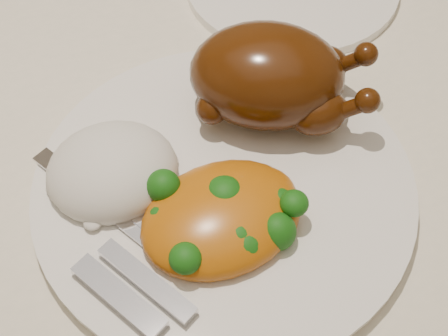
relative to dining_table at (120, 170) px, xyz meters
name	(u,v)px	position (x,y,z in m)	size (l,w,h in m)	color
dining_table	(120,170)	(0.00, 0.00, 0.00)	(1.60, 0.90, 0.76)	brown
tablecloth	(110,125)	(0.00, 0.00, 0.07)	(1.73, 1.03, 0.18)	beige
dinner_plate	(224,187)	(0.07, -0.13, 0.11)	(0.31, 0.31, 0.01)	white
roast_chicken	(272,76)	(0.14, -0.06, 0.16)	(0.18, 0.15, 0.08)	#482007
rice_mound	(112,171)	(-0.01, -0.10, 0.13)	(0.11, 0.10, 0.06)	silver
mac_and_cheese	(228,216)	(0.06, -0.17, 0.13)	(0.15, 0.12, 0.05)	#D16B0D
cutlery	(123,256)	(-0.02, -0.17, 0.12)	(0.09, 0.19, 0.01)	silver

